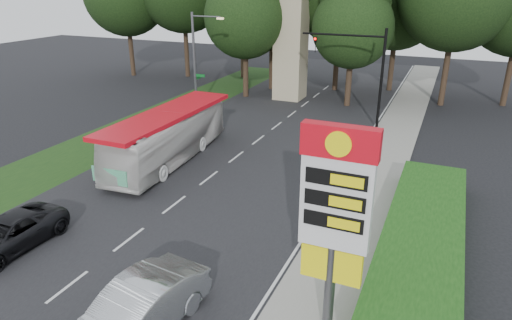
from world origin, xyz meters
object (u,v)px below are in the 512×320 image
at_px(streetlight_signs, 197,60).
at_px(transit_bus, 168,137).
at_px(sedan_silver, 136,312).
at_px(suv_charcoal, 8,234).
at_px(monument, 291,42).
at_px(gas_station_pylon, 335,208).
at_px(traffic_signal_mast, 364,64).

bearing_deg(streetlight_signs, transit_bus, -69.97).
relative_size(transit_bus, sedan_silver, 2.04).
bearing_deg(transit_bus, suv_charcoal, -97.35).
height_order(streetlight_signs, monument, monument).
relative_size(gas_station_pylon, sedan_silver, 1.28).
bearing_deg(traffic_signal_mast, transit_bus, -128.47).
xyz_separation_m(gas_station_pylon, sedan_silver, (-5.38, -2.40, -3.57)).
relative_size(transit_bus, suv_charcoal, 2.23).
distance_m(gas_station_pylon, streetlight_signs, 25.74).
bearing_deg(streetlight_signs, monument, 58.03).
height_order(monument, sedan_silver, monument).
bearing_deg(monument, sedan_silver, -79.16).
distance_m(gas_station_pylon, transit_bus, 16.71).
distance_m(sedan_silver, suv_charcoal, 8.12).
xyz_separation_m(monument, suv_charcoal, (-2.06, -28.49, -4.42)).
height_order(gas_station_pylon, streetlight_signs, streetlight_signs).
bearing_deg(sedan_silver, streetlight_signs, 122.74).
relative_size(traffic_signal_mast, streetlight_signs, 0.90).
height_order(gas_station_pylon, transit_bus, gas_station_pylon).
bearing_deg(monument, streetlight_signs, -121.97).
xyz_separation_m(gas_station_pylon, transit_bus, (-12.70, 10.45, -2.93)).
height_order(traffic_signal_mast, transit_bus, traffic_signal_mast).
bearing_deg(streetlight_signs, sedan_silver, -64.25).
relative_size(gas_station_pylon, transit_bus, 0.63).
distance_m(transit_bus, sedan_silver, 14.81).
xyz_separation_m(monument, sedan_silver, (5.82, -30.41, -4.22)).
height_order(transit_bus, sedan_silver, transit_bus).
bearing_deg(traffic_signal_mast, gas_station_pylon, -80.91).
distance_m(monument, transit_bus, 17.98).
distance_m(streetlight_signs, monument, 9.44).
height_order(traffic_signal_mast, streetlight_signs, streetlight_signs).
xyz_separation_m(transit_bus, sedan_silver, (7.32, -12.85, -0.64)).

